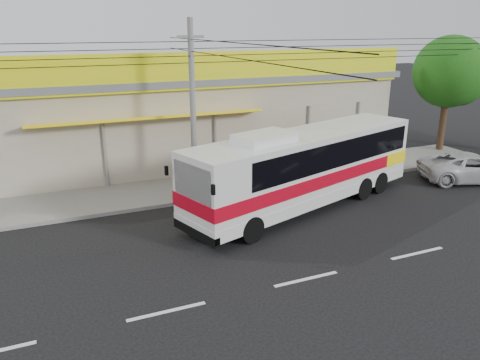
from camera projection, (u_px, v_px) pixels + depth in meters
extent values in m
plane|color=black|center=(267.00, 243.00, 15.29)|extent=(120.00, 120.00, 0.00)
cube|color=slate|center=(206.00, 186.00, 20.51)|extent=(30.00, 3.20, 0.15)
cube|color=#A89C87|center=(171.00, 118.00, 24.76)|extent=(22.00, 8.00, 4.20)
cube|color=slate|center=(169.00, 75.00, 24.06)|extent=(22.60, 8.60, 0.30)
cube|color=#EBF115|center=(193.00, 71.00, 20.29)|extent=(22.00, 0.24, 1.60)
cube|color=#B7170A|center=(147.00, 73.00, 19.52)|extent=(9.00, 0.10, 1.20)
cube|color=#157931|center=(321.00, 66.00, 22.68)|extent=(2.40, 0.10, 1.10)
cube|color=navy|center=(367.00, 64.00, 23.69)|extent=(2.20, 0.10, 1.10)
cube|color=yellow|center=(151.00, 118.00, 19.98)|extent=(10.00, 1.20, 0.37)
cube|color=silver|center=(306.00, 166.00, 17.85)|extent=(10.74, 5.36, 2.56)
cube|color=#B7071A|center=(305.00, 174.00, 17.95)|extent=(10.79, 5.41, 0.48)
cube|color=yellow|center=(374.00, 153.00, 20.81)|extent=(2.04, 2.59, 0.53)
cube|color=black|center=(317.00, 149.00, 18.05)|extent=(9.08, 4.86, 0.97)
cube|color=black|center=(194.00, 185.00, 14.47)|extent=(0.73, 1.89, 1.32)
cube|color=silver|center=(265.00, 138.00, 16.02)|extent=(2.39, 1.83, 0.32)
cylinder|color=black|center=(251.00, 229.00, 15.21)|extent=(0.96, 0.55, 0.92)
cylinder|color=black|center=(214.00, 212.00, 16.63)|extent=(0.96, 0.55, 0.92)
cylinder|color=black|center=(379.00, 182.00, 19.77)|extent=(0.96, 0.55, 0.92)
cylinder|color=black|center=(341.00, 172.00, 21.20)|extent=(0.96, 0.55, 0.92)
imported|color=silver|center=(472.00, 167.00, 21.23)|extent=(5.08, 3.64, 1.28)
cylinder|color=slate|center=(193.00, 111.00, 18.64)|extent=(0.23, 0.23, 7.08)
cube|color=slate|center=(191.00, 37.00, 17.75)|extent=(1.06, 0.11, 0.11)
cylinder|color=#302113|center=(443.00, 123.00, 25.93)|extent=(0.36, 0.36, 3.22)
sphere|color=#0D400D|center=(450.00, 72.00, 25.04)|extent=(3.82, 3.82, 3.82)
sphere|color=#0D400D|center=(461.00, 83.00, 25.19)|extent=(2.41, 2.41, 2.41)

